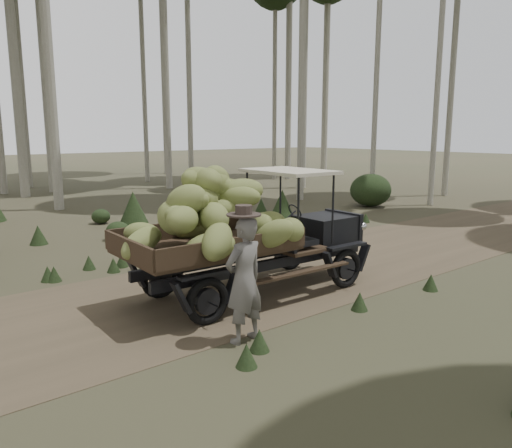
# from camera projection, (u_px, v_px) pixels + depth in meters

# --- Properties ---
(ground) EXTENTS (120.00, 120.00, 0.00)m
(ground) POSITION_uv_depth(u_px,v_px,m) (283.00, 274.00, 9.95)
(ground) COLOR #473D2B
(ground) RESTS_ON ground
(dirt_track) EXTENTS (70.00, 4.00, 0.01)m
(dirt_track) POSITION_uv_depth(u_px,v_px,m) (283.00, 274.00, 9.95)
(dirt_track) COLOR brown
(dirt_track) RESTS_ON ground
(banana_truck) EXTENTS (4.91, 2.42, 2.36)m
(banana_truck) POSITION_uv_depth(u_px,v_px,m) (231.00, 221.00, 8.09)
(banana_truck) COLOR black
(banana_truck) RESTS_ON ground
(farmer) EXTENTS (0.67, 0.50, 1.86)m
(farmer) POSITION_uv_depth(u_px,v_px,m) (244.00, 278.00, 6.61)
(farmer) COLOR #5F5B57
(farmer) RESTS_ON ground
(undergrowth) EXTENTS (19.82, 21.48, 1.38)m
(undergrowth) POSITION_uv_depth(u_px,v_px,m) (284.00, 243.00, 10.29)
(undergrowth) COLOR #233319
(undergrowth) RESTS_ON ground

